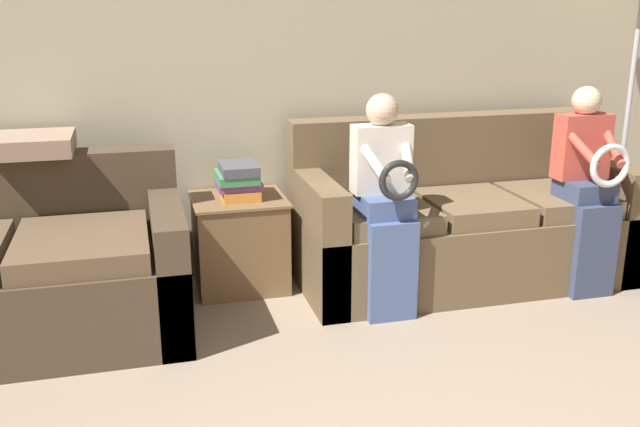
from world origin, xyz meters
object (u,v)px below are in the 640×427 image
(couch_main, at_px, (460,224))
(couch_side, at_px, (17,276))
(child_left_seated, at_px, (386,196))
(child_right_seated, at_px, (588,182))
(side_shelf, at_px, (240,241))
(throw_pillow, at_px, (32,144))
(book_stack, at_px, (238,180))

(couch_main, bearing_deg, couch_side, -176.47)
(child_left_seated, height_order, child_right_seated, same)
(child_right_seated, relative_size, side_shelf, 2.16)
(child_right_seated, distance_m, side_shelf, 2.06)
(side_shelf, relative_size, throw_pillow, 1.31)
(couch_main, xyz_separation_m, child_right_seated, (0.62, -0.36, 0.31))
(child_left_seated, xyz_separation_m, throw_pillow, (-1.80, 0.55, 0.27))
(couch_main, distance_m, couch_side, 2.52)
(couch_main, bearing_deg, child_left_seated, -150.12)
(book_stack, bearing_deg, couch_side, -163.87)
(side_shelf, xyz_separation_m, throw_pillow, (-1.09, 0.00, 0.64))
(child_left_seated, distance_m, side_shelf, 0.97)
(couch_side, relative_size, child_left_seated, 1.40)
(child_right_seated, height_order, book_stack, child_right_seated)
(side_shelf, distance_m, throw_pillow, 1.26)
(couch_main, relative_size, child_left_seated, 1.68)
(couch_side, distance_m, throw_pillow, 0.71)
(child_right_seated, bearing_deg, couch_main, 149.93)
(side_shelf, bearing_deg, book_stack, -58.64)
(couch_side, xyz_separation_m, child_right_seated, (3.13, -0.20, 0.34))
(book_stack, bearing_deg, child_left_seated, -37.48)
(couch_main, distance_m, book_stack, 1.37)
(couch_main, xyz_separation_m, child_left_seated, (-0.62, -0.35, 0.31))
(side_shelf, height_order, throw_pillow, throw_pillow)
(couch_main, height_order, child_right_seated, child_right_seated)
(couch_side, relative_size, throw_pillow, 3.96)
(couch_main, height_order, throw_pillow, throw_pillow)
(couch_side, distance_m, book_stack, 1.29)
(child_right_seated, xyz_separation_m, book_stack, (-1.94, 0.55, 0.00))
(child_left_seated, relative_size, child_right_seated, 1.00)
(couch_main, height_order, side_shelf, couch_main)
(book_stack, height_order, throw_pillow, throw_pillow)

